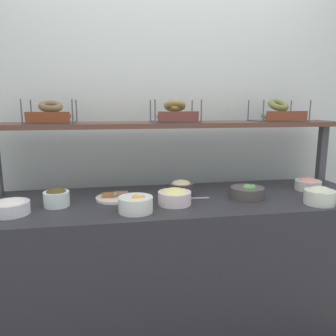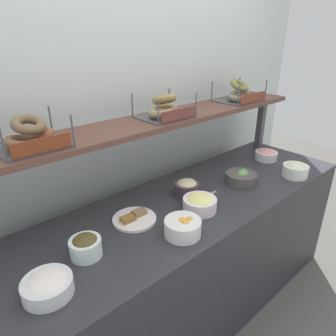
# 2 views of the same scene
# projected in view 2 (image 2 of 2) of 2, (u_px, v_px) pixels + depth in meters

# --- Properties ---
(ground_plane) EXTENTS (8.00, 8.00, 0.00)m
(ground_plane) POSITION_uv_depth(u_px,v_px,m) (189.00, 306.00, 2.11)
(ground_plane) COLOR #595651
(back_wall) EXTENTS (3.48, 0.06, 2.40)m
(back_wall) POSITION_uv_depth(u_px,v_px,m) (134.00, 121.00, 2.00)
(back_wall) COLOR silver
(back_wall) RESTS_ON ground_plane
(deli_counter) EXTENTS (2.28, 0.70, 0.85)m
(deli_counter) POSITION_uv_depth(u_px,v_px,m) (191.00, 257.00, 1.94)
(deli_counter) COLOR #2D2D33
(deli_counter) RESTS_ON ground_plane
(shelf_riser_right) EXTENTS (0.05, 0.05, 0.40)m
(shelf_riser_right) POSITION_uv_depth(u_px,v_px,m) (261.00, 122.00, 2.53)
(shelf_riser_right) COLOR #4C4C51
(shelf_riser_right) RESTS_ON deli_counter
(upper_shelf) EXTENTS (2.24, 0.32, 0.03)m
(upper_shelf) POSITION_uv_depth(u_px,v_px,m) (162.00, 120.00, 1.78)
(upper_shelf) COLOR brown
(upper_shelf) RESTS_ON shelf_riser_left
(bowl_tuna_salad) EXTENTS (0.15, 0.15, 0.10)m
(bowl_tuna_salad) POSITION_uv_depth(u_px,v_px,m) (187.00, 187.00, 1.80)
(bowl_tuna_salad) COLOR #463742
(bowl_tuna_salad) RESTS_ON deli_counter
(bowl_fruit_salad) EXTENTS (0.18, 0.18, 0.09)m
(bowl_fruit_salad) POSITION_uv_depth(u_px,v_px,m) (183.00, 227.00, 1.44)
(bowl_fruit_salad) COLOR white
(bowl_fruit_salad) RESTS_ON deli_counter
(bowl_potato_salad) EXTENTS (0.17, 0.17, 0.10)m
(bowl_potato_salad) POSITION_uv_depth(u_px,v_px,m) (295.00, 169.00, 2.03)
(bowl_potato_salad) COLOR silver
(bowl_potato_salad) RESTS_ON deli_counter
(bowl_chocolate_spread) EXTENTS (0.14, 0.14, 0.10)m
(bowl_chocolate_spread) POSITION_uv_depth(u_px,v_px,m) (85.00, 246.00, 1.30)
(bowl_chocolate_spread) COLOR white
(bowl_chocolate_spread) RESTS_ON deli_counter
(bowl_lox_spread) EXTENTS (0.16, 0.16, 0.08)m
(bowl_lox_spread) POSITION_uv_depth(u_px,v_px,m) (266.00, 155.00, 2.30)
(bowl_lox_spread) COLOR silver
(bowl_lox_spread) RESTS_ON deli_counter
(bowl_veggie_mix) EXTENTS (0.20, 0.20, 0.08)m
(bowl_veggie_mix) POSITION_uv_depth(u_px,v_px,m) (241.00, 177.00, 1.95)
(bowl_veggie_mix) COLOR #514A48
(bowl_veggie_mix) RESTS_ON deli_counter
(bowl_egg_salad) EXTENTS (0.18, 0.18, 0.09)m
(bowl_egg_salad) POSITION_uv_depth(u_px,v_px,m) (200.00, 203.00, 1.64)
(bowl_egg_salad) COLOR white
(bowl_egg_salad) RESTS_ON deli_counter
(bowl_cream_cheese) EXTENTS (0.18, 0.18, 0.08)m
(bowl_cream_cheese) POSITION_uv_depth(u_px,v_px,m) (47.00, 285.00, 1.11)
(bowl_cream_cheese) COLOR white
(bowl_cream_cheese) RESTS_ON deli_counter
(serving_plate_white) EXTENTS (0.22, 0.22, 0.04)m
(serving_plate_white) POSITION_uv_depth(u_px,v_px,m) (134.00, 218.00, 1.56)
(serving_plate_white) COLOR white
(serving_plate_white) RESTS_ON deli_counter
(serving_spoon_near_plate) EXTENTS (0.18, 0.03, 0.01)m
(serving_spoon_near_plate) POSITION_uv_depth(u_px,v_px,m) (202.00, 198.00, 1.76)
(serving_spoon_near_plate) COLOR #B7B7BC
(serving_spoon_near_plate) RESTS_ON deli_counter
(bagel_basket_cinnamon_raisin) EXTENTS (0.28, 0.26, 0.14)m
(bagel_basket_cinnamon_raisin) POSITION_uv_depth(u_px,v_px,m) (31.00, 137.00, 1.29)
(bagel_basket_cinnamon_raisin) COLOR #4C4C51
(bagel_basket_cinnamon_raisin) RESTS_ON upper_shelf
(bagel_basket_everything) EXTENTS (0.29, 0.26, 0.15)m
(bagel_basket_everything) POSITION_uv_depth(u_px,v_px,m) (164.00, 109.00, 1.75)
(bagel_basket_everything) COLOR #4C4C51
(bagel_basket_everything) RESTS_ON upper_shelf
(bagel_basket_poppy) EXTENTS (0.33, 0.25, 0.16)m
(bagel_basket_poppy) POSITION_uv_depth(u_px,v_px,m) (239.00, 94.00, 2.18)
(bagel_basket_poppy) COLOR #4C4C51
(bagel_basket_poppy) RESTS_ON upper_shelf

